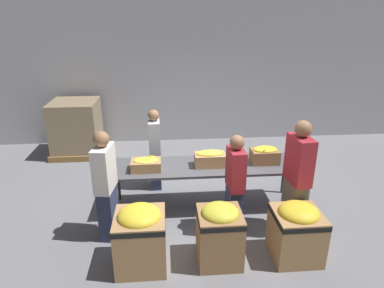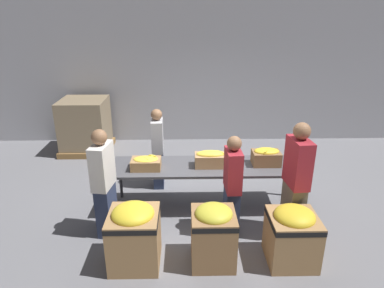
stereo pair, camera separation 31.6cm
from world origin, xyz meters
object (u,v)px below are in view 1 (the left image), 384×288
(donation_bin_0, at_px, (140,235))
(donation_bin_2, at_px, (297,230))
(volunteer_1, at_px, (155,150))
(sorting_table, at_px, (205,168))
(donation_bin_1, at_px, (220,232))
(volunteer_3, at_px, (235,186))
(volunteer_2, at_px, (106,187))
(banana_box_0, at_px, (146,164))
(pallet_stack_0, at_px, (76,128))
(banana_box_1, at_px, (210,158))
(volunteer_0, at_px, (297,179))
(banana_box_2, at_px, (265,154))

(donation_bin_0, distance_m, donation_bin_2, 2.04)
(volunteer_1, height_order, donation_bin_2, volunteer_1)
(sorting_table, relative_size, donation_bin_1, 3.67)
(volunteer_3, bearing_deg, volunteer_2, 86.63)
(sorting_table, xyz_separation_m, volunteer_2, (-1.49, -0.70, 0.09))
(banana_box_0, relative_size, pallet_stack_0, 0.38)
(volunteer_2, height_order, pallet_stack_0, volunteer_2)
(banana_box_1, bearing_deg, donation_bin_2, -54.10)
(banana_box_1, bearing_deg, donation_bin_0, -128.25)
(volunteer_0, xyz_separation_m, volunteer_1, (-2.05, 1.59, -0.12))
(banana_box_0, xyz_separation_m, banana_box_1, (1.03, 0.07, 0.03))
(volunteer_0, bearing_deg, volunteer_1, 46.88)
(banana_box_2, bearing_deg, volunteer_3, -130.35)
(volunteer_2, relative_size, donation_bin_0, 1.91)
(donation_bin_1, relative_size, pallet_stack_0, 0.67)
(volunteer_0, height_order, donation_bin_1, volunteer_0)
(volunteer_1, bearing_deg, volunteer_3, 35.96)
(volunteer_2, distance_m, volunteer_3, 1.83)
(banana_box_0, relative_size, donation_bin_0, 0.55)
(banana_box_0, xyz_separation_m, volunteer_3, (1.29, -0.64, -0.11))
(pallet_stack_0, bearing_deg, donation_bin_0, -67.19)
(donation_bin_2, bearing_deg, volunteer_3, 138.10)
(banana_box_0, bearing_deg, pallet_stack_0, 122.35)
(volunteer_0, bearing_deg, donation_bin_0, 98.92)
(banana_box_1, bearing_deg, volunteer_2, -156.59)
(volunteer_2, relative_size, donation_bin_1, 1.96)
(donation_bin_1, height_order, donation_bin_2, donation_bin_1)
(banana_box_0, distance_m, banana_box_2, 1.94)
(volunteer_3, height_order, pallet_stack_0, volunteer_3)
(volunteer_2, xyz_separation_m, volunteer_3, (1.83, -0.03, -0.05))
(volunteer_1, xyz_separation_m, volunteer_3, (1.17, -1.51, 0.01))
(banana_box_1, xyz_separation_m, volunteer_3, (0.27, -0.71, -0.14))
(volunteer_1, height_order, pallet_stack_0, volunteer_1)
(volunteer_1, xyz_separation_m, pallet_stack_0, (-1.83, 1.83, -0.14))
(sorting_table, xyz_separation_m, donation_bin_2, (1.05, -1.37, -0.30))
(volunteer_0, relative_size, volunteer_2, 1.07)
(banana_box_1, relative_size, banana_box_2, 1.10)
(volunteer_2, bearing_deg, pallet_stack_0, 27.96)
(volunteer_1, bearing_deg, banana_box_1, 46.72)
(sorting_table, xyz_separation_m, donation_bin_0, (-0.99, -1.37, -0.27))
(volunteer_2, height_order, donation_bin_1, volunteer_2)
(donation_bin_2, height_order, pallet_stack_0, pallet_stack_0)
(volunteer_0, height_order, volunteer_3, volunteer_0)
(banana_box_0, height_order, volunteer_2, volunteer_2)
(volunteer_2, bearing_deg, volunteer_0, -83.85)
(volunteer_3, bearing_deg, volunteer_0, -96.98)
(banana_box_0, xyz_separation_m, volunteer_0, (2.17, -0.71, -0.00))
(volunteer_3, bearing_deg, donation_bin_1, 151.39)
(banana_box_2, bearing_deg, volunteer_2, -163.67)
(donation_bin_1, bearing_deg, banana_box_0, 127.40)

